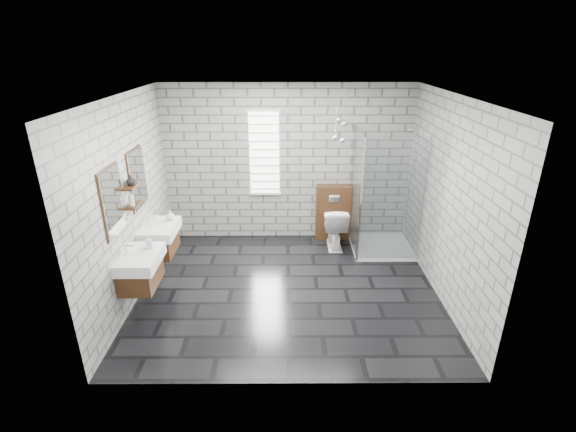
{
  "coord_description": "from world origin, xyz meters",
  "views": [
    {
      "loc": [
        -0.03,
        -5.14,
        3.3
      ],
      "look_at": [
        -0.0,
        0.35,
        1.0
      ],
      "focal_mm": 26.0,
      "sensor_mm": 36.0,
      "label": 1
    }
  ],
  "objects_px": {
    "shower_enclosure": "(378,224)",
    "toilet": "(334,227)",
    "cistern_panel": "(333,212)",
    "vanity_right": "(157,231)",
    "vanity_left": "(137,260)"
  },
  "relations": [
    {
      "from": "cistern_panel",
      "to": "vanity_right",
      "type": "bearing_deg",
      "value": -153.95
    },
    {
      "from": "shower_enclosure",
      "to": "toilet",
      "type": "relative_size",
      "value": 2.8
    },
    {
      "from": "toilet",
      "to": "vanity_right",
      "type": "bearing_deg",
      "value": 20.62
    },
    {
      "from": "vanity_right",
      "to": "cistern_panel",
      "type": "xyz_separation_m",
      "value": [
        2.71,
        1.32,
        -0.26
      ]
    },
    {
      "from": "vanity_left",
      "to": "shower_enclosure",
      "type": "distance_m",
      "value": 3.82
    },
    {
      "from": "shower_enclosure",
      "to": "toilet",
      "type": "height_order",
      "value": "shower_enclosure"
    },
    {
      "from": "vanity_right",
      "to": "shower_enclosure",
      "type": "relative_size",
      "value": 0.77
    },
    {
      "from": "cistern_panel",
      "to": "toilet",
      "type": "relative_size",
      "value": 1.38
    },
    {
      "from": "vanity_right",
      "to": "shower_enclosure",
      "type": "xyz_separation_m",
      "value": [
        3.41,
        0.81,
        -0.25
      ]
    },
    {
      "from": "vanity_left",
      "to": "cistern_panel",
      "type": "distance_m",
      "value": 3.51
    },
    {
      "from": "toilet",
      "to": "cistern_panel",
      "type": "bearing_deg",
      "value": -89.9
    },
    {
      "from": "cistern_panel",
      "to": "toilet",
      "type": "height_order",
      "value": "cistern_panel"
    },
    {
      "from": "vanity_right",
      "to": "cistern_panel",
      "type": "relative_size",
      "value": 1.57
    },
    {
      "from": "vanity_left",
      "to": "vanity_right",
      "type": "distance_m",
      "value": 0.89
    },
    {
      "from": "vanity_left",
      "to": "cistern_panel",
      "type": "relative_size",
      "value": 1.57
    }
  ]
}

